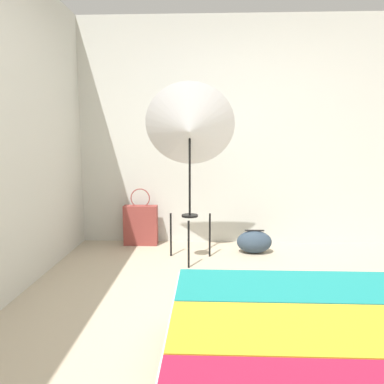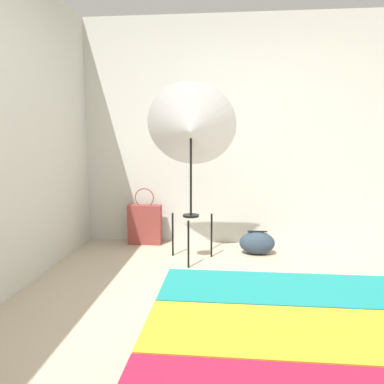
% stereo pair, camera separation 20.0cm
% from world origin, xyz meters
% --- Properties ---
extents(ground_plane, '(14.00, 14.00, 0.00)m').
position_xyz_m(ground_plane, '(0.00, 0.00, 0.00)').
color(ground_plane, tan).
extents(wall_back, '(8.00, 0.05, 2.60)m').
position_xyz_m(wall_back, '(0.00, 2.19, 1.30)').
color(wall_back, beige).
rests_on(wall_back, ground_plane).
extents(wall_side_left, '(0.05, 8.00, 2.60)m').
position_xyz_m(wall_side_left, '(-1.82, 1.00, 1.30)').
color(wall_side_left, beige).
rests_on(wall_side_left, ground_plane).
extents(photo_umbrella, '(0.89, 0.53, 1.76)m').
position_xyz_m(photo_umbrella, '(-0.49, 1.49, 1.32)').
color(photo_umbrella, black).
rests_on(photo_umbrella, ground_plane).
extents(tote_bag, '(0.39, 0.13, 0.66)m').
position_xyz_m(tote_bag, '(-1.08, 2.01, 0.24)').
color(tote_bag, brown).
rests_on(tote_bag, ground_plane).
extents(duffel_bag, '(0.38, 0.24, 0.25)m').
position_xyz_m(duffel_bag, '(0.20, 1.75, 0.12)').
color(duffel_bag, '#2D3D4C').
rests_on(duffel_bag, ground_plane).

